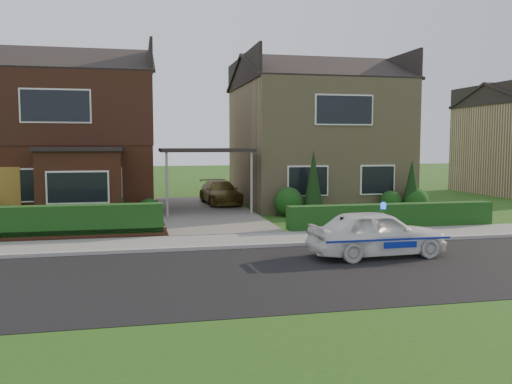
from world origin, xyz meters
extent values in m
plane|color=#1A4612|center=(0.00, 0.00, 0.00)|extent=(120.00, 120.00, 0.00)
cube|color=black|center=(0.00, 0.00, 0.00)|extent=(60.00, 6.00, 0.02)
cube|color=#9E9993|center=(0.00, 3.05, 0.06)|extent=(60.00, 0.16, 0.12)
cube|color=slate|center=(0.00, 4.10, 0.05)|extent=(60.00, 2.00, 0.10)
cube|color=#1A4612|center=(0.00, -5.00, 0.00)|extent=(60.00, 4.00, 0.01)
cube|color=#666059|center=(0.00, 11.00, 0.06)|extent=(3.80, 12.00, 0.12)
cube|color=brown|center=(-5.80, 14.00, 2.90)|extent=(7.20, 8.00, 5.80)
cube|color=white|center=(-7.38, 9.98, 1.40)|extent=(1.80, 0.08, 1.30)
cube|color=white|center=(-4.22, 9.98, 1.40)|extent=(1.60, 0.08, 1.30)
cube|color=white|center=(-5.80, 9.98, 4.40)|extent=(2.60, 0.08, 1.30)
cube|color=black|center=(-5.80, 14.00, 4.35)|extent=(7.26, 8.06, 2.90)
cube|color=brown|center=(-4.94, 9.30, 1.35)|extent=(3.00, 1.40, 2.70)
cube|color=black|center=(-4.94, 9.30, 2.77)|extent=(3.20, 1.60, 0.14)
cube|color=#9B895F|center=(5.80, 14.00, 2.90)|extent=(7.20, 8.00, 5.80)
cube|color=white|center=(4.22, 9.98, 1.40)|extent=(1.80, 0.08, 1.30)
cube|color=white|center=(7.38, 9.98, 1.40)|extent=(1.60, 0.08, 1.30)
cube|color=white|center=(5.80, 9.98, 4.40)|extent=(2.60, 0.08, 1.30)
cube|color=black|center=(0.00, 11.00, 2.70)|extent=(3.80, 3.00, 0.14)
cylinder|color=gray|center=(-1.70, 9.60, 1.35)|extent=(0.10, 0.10, 2.70)
cylinder|color=gray|center=(1.70, 9.60, 1.35)|extent=(0.10, 0.10, 2.70)
cube|color=brown|center=(-5.80, 5.30, 0.18)|extent=(7.70, 0.25, 0.36)
cube|color=#123711|center=(-5.80, 5.45, 0.00)|extent=(7.50, 0.55, 0.90)
cube|color=#123711|center=(5.80, 5.35, 0.00)|extent=(7.50, 0.55, 0.80)
sphere|color=#123711|center=(-4.00, 9.30, 0.66)|extent=(1.32, 1.32, 1.32)
sphere|color=#123711|center=(-2.40, 9.60, 0.42)|extent=(0.84, 0.84, 0.84)
sphere|color=#123711|center=(3.20, 9.40, 0.60)|extent=(1.20, 1.20, 1.20)
sphere|color=#123711|center=(7.80, 9.50, 0.48)|extent=(0.96, 0.96, 0.96)
sphere|color=#123711|center=(8.80, 9.20, 0.54)|extent=(1.08, 1.08, 1.08)
cone|color=black|center=(4.20, 9.20, 1.30)|extent=(0.90, 0.90, 2.60)
cone|color=black|center=(8.60, 9.20, 1.10)|extent=(0.90, 0.90, 2.20)
imported|color=white|center=(3.33, 1.26, 0.62)|extent=(1.64, 3.70, 1.24)
sphere|color=#193FF2|center=(3.51, 1.26, 1.32)|extent=(0.17, 0.17, 0.17)
cube|color=navy|center=(3.33, 0.52, 0.57)|extent=(3.34, 0.01, 0.05)
cube|color=navy|center=(3.33, 1.99, 0.57)|extent=(3.34, 0.02, 0.05)
ellipsoid|color=black|center=(2.31, 1.16, 0.88)|extent=(0.22, 0.17, 0.21)
sphere|color=white|center=(2.33, 1.10, 0.87)|extent=(0.11, 0.11, 0.11)
sphere|color=black|center=(2.33, 1.14, 1.02)|extent=(0.13, 0.13, 0.13)
cone|color=black|center=(2.29, 1.15, 1.08)|extent=(0.04, 0.04, 0.05)
cone|color=black|center=(2.38, 1.15, 1.08)|extent=(0.04, 0.04, 0.05)
imported|color=brown|center=(1.00, 13.52, 0.67)|extent=(1.79, 3.86, 1.09)
imported|color=gray|center=(-6.38, 8.57, 0.42)|extent=(0.48, 0.36, 0.84)
imported|color=gray|center=(-3.68, 9.00, 0.37)|extent=(0.52, 0.51, 0.74)
imported|color=gray|center=(-2.62, 6.00, 0.37)|extent=(0.57, 0.57, 0.74)
camera|label=1|loc=(-2.79, -11.85, 3.00)|focal=38.00mm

